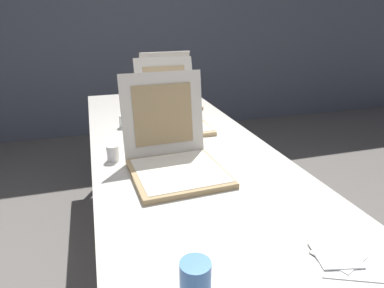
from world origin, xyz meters
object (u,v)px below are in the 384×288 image
pizza_box_back (168,98)px  cup_printed_front (195,280)px  cup_white_far (124,121)px  pizza_box_middle (173,117)px  napkin_pile (340,257)px  pizza_box_front (175,159)px  table (178,150)px  cup_white_near_center (113,153)px

pizza_box_back → cup_printed_front: (-0.34, -1.76, -0.01)m
cup_white_far → pizza_box_middle: bearing=-12.1°
cup_white_far → napkin_pile: size_ratio=0.37×
pizza_box_front → cup_printed_front: bearing=-103.0°
table → pizza_box_front: size_ratio=5.54×
pizza_box_middle → pizza_box_back: bearing=80.4°
cup_white_near_center → cup_printed_front: size_ratio=0.74×
pizza_box_middle → cup_printed_front: pizza_box_middle is taller
pizza_box_middle → pizza_box_back: (0.08, 0.48, 0.00)m
cup_printed_front → napkin_pile: size_ratio=0.50×
pizza_box_middle → napkin_pile: 1.28m
table → napkin_pile: (0.20, -0.98, 0.05)m
cup_white_near_center → napkin_pile: bearing=-57.5°
pizza_box_front → cup_printed_front: size_ratio=4.63×
table → pizza_box_middle: pizza_box_middle is taller
table → pizza_box_middle: (0.05, 0.28, 0.10)m
pizza_box_front → napkin_pile: size_ratio=2.30×
pizza_box_back → cup_white_far: size_ratio=5.66×
pizza_box_front → pizza_box_back: size_ratio=1.10×
pizza_box_back → cup_white_near_center: size_ratio=5.66×
table → cup_white_far: cup_white_far is taller
pizza_box_front → table: bearing=70.1°
pizza_box_front → pizza_box_middle: size_ratio=0.89×
pizza_box_front → pizza_box_back: bearing=75.4°
table → napkin_pile: napkin_pile is taller
cup_white_far → cup_printed_front: (0.02, -1.34, 0.01)m
cup_printed_front → napkin_pile: (0.42, 0.01, -0.04)m
pizza_box_back → napkin_pile: pizza_box_back is taller
table → cup_white_far: bearing=124.8°
cup_printed_front → napkin_pile: 0.42m
pizza_box_middle → cup_white_near_center: 0.57m
cup_printed_front → napkin_pile: cup_printed_front is taller
table → pizza_box_middle: bearing=80.8°
pizza_box_back → pizza_box_front: bearing=-106.6°
pizza_box_front → cup_white_far: pizza_box_front is taller
cup_white_near_center → napkin_pile: 1.01m
pizza_box_front → cup_white_near_center: size_ratio=6.25×
pizza_box_back → cup_printed_front: bearing=-106.0°
table → cup_printed_front: bearing=-102.3°
pizza_box_front → pizza_box_back: pizza_box_front is taller
pizza_box_front → cup_printed_front: pizza_box_front is taller
table → cup_white_far: 0.43m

